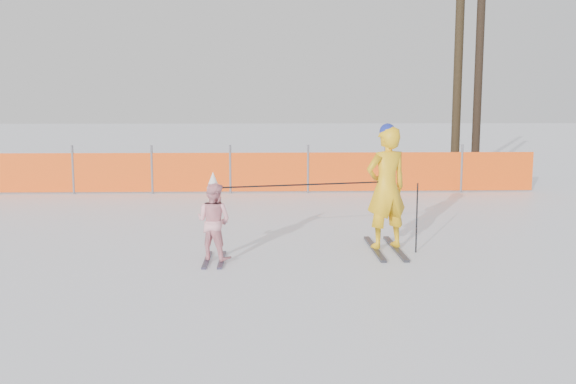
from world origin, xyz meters
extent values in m
plane|color=white|center=(0.00, 0.00, 0.00)|extent=(120.00, 120.00, 0.00)
cube|color=black|center=(1.40, 0.92, 0.02)|extent=(0.09, 1.69, 0.04)
cube|color=black|center=(1.74, 0.92, 0.02)|extent=(0.09, 1.69, 0.04)
imported|color=yellow|center=(1.57, 0.92, 1.00)|extent=(0.82, 0.68, 1.92)
sphere|color=navy|center=(1.57, 0.92, 1.89)|extent=(0.25, 0.25, 0.25)
cube|color=black|center=(-1.22, 0.29, 0.01)|extent=(0.09, 1.02, 0.03)
cube|color=black|center=(-1.00, 0.29, 0.01)|extent=(0.09, 1.02, 0.03)
imported|color=#FCA4AF|center=(-1.11, 0.29, 0.60)|extent=(0.69, 0.64, 1.14)
cone|color=white|center=(-1.11, 0.29, 1.21)|extent=(0.19, 0.19, 0.24)
cylinder|color=black|center=(2.02, 0.72, 0.55)|extent=(0.02, 0.02, 1.10)
cylinder|color=black|center=(0.23, 0.60, 1.10)|extent=(2.44, 0.60, 0.02)
cylinder|color=#595960|center=(-5.26, 7.36, 0.62)|extent=(0.06, 0.06, 1.25)
cylinder|color=#595960|center=(-3.26, 7.36, 0.62)|extent=(0.06, 0.06, 1.25)
cylinder|color=#595960|center=(-1.26, 7.36, 0.62)|extent=(0.06, 0.06, 1.25)
cylinder|color=#595960|center=(0.74, 7.36, 0.62)|extent=(0.06, 0.06, 1.25)
cylinder|color=#595960|center=(2.74, 7.36, 0.62)|extent=(0.06, 0.06, 1.25)
cylinder|color=#595960|center=(4.74, 7.36, 0.62)|extent=(0.06, 0.06, 1.25)
cube|color=#FF500D|center=(-2.32, 7.36, 0.55)|extent=(17.87, 0.03, 1.00)
cylinder|color=black|center=(5.52, 10.62, 3.66)|extent=(0.27, 0.27, 7.33)
cylinder|color=black|center=(6.00, 10.14, 3.00)|extent=(0.24, 0.24, 6.00)
camera|label=1|loc=(-0.31, -9.05, 2.35)|focal=40.00mm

